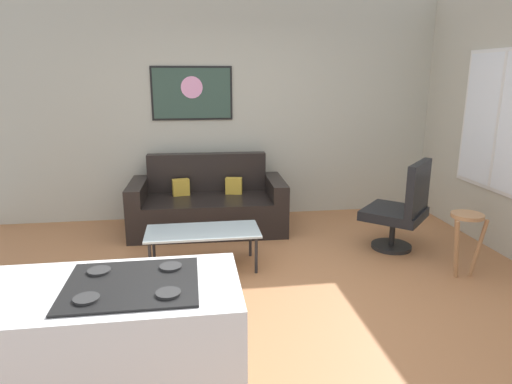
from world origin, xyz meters
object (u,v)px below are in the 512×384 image
Objects in this scene: couch at (208,206)px; coffee_table at (203,233)px; wall_painting at (192,93)px; armchair at (402,208)px; bar_stool at (466,229)px.

couch is 1.13m from coffee_table.
armchair is at bearing -34.86° from wall_painting.
armchair reaches higher than coffee_table.
coffee_table is 1.81× the size of bar_stool.
armchair reaches higher than couch.
wall_painting is (-2.45, 2.18, 1.16)m from bar_stool.
bar_stool is (0.29, -0.68, -0.01)m from armchair.
wall_painting reaches higher than bar_stool.
coffee_table is 2.46m from bar_stool.
bar_stool is at bearing -41.65° from wall_painting.
couch is 2.24m from armchair.
wall_painting is (-0.05, 1.65, 1.26)m from coffee_table.
couch is at bearing 144.38° from bar_stool.
bar_stool is 0.60× the size of wall_painting.
wall_painting is at bearing 138.35° from bar_stool.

